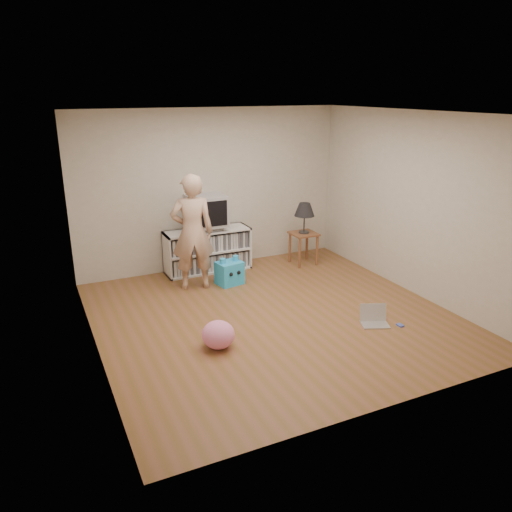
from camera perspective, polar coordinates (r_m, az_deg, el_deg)
The scene contains 13 objects.
ground at distance 6.69m, azimuth 1.95°, elevation -6.84°, with size 4.50×4.50×0.00m, color brown.
walls at distance 6.24m, azimuth 2.08°, elevation 3.99°, with size 4.52×4.52×2.60m.
ceiling at distance 6.05m, azimuth 2.23°, elevation 15.99°, with size 4.50×4.50×0.01m, color white.
media_unit at distance 8.24m, azimuth -5.59°, elevation 0.69°, with size 1.40×0.45×0.70m.
dvd_deck at distance 8.12m, azimuth -5.63°, elevation 3.24°, with size 0.45×0.35×0.07m, color gray.
crt_tv at distance 8.05m, azimuth -5.69°, elevation 5.19°, with size 0.60×0.53×0.50m.
side_table at distance 8.54m, azimuth 5.46°, elevation 1.79°, with size 0.42×0.42×0.55m.
table_lamp at distance 8.40m, azimuth 5.57°, elevation 5.22°, with size 0.34×0.34×0.52m.
person at distance 7.38m, azimuth -7.28°, elevation 2.69°, with size 0.63×0.42×1.74m, color #D0AA8E.
laptop at distance 6.64m, azimuth 13.32°, elevation -6.97°, with size 0.42×0.38×0.24m.
playing_cards at distance 6.67m, azimuth 16.15°, elevation -7.61°, with size 0.07×0.09×0.02m, color #495BC3.
plush_blue at distance 7.68m, azimuth -3.05°, elevation -1.90°, with size 0.43×0.38×0.44m.
plush_pink at distance 5.87m, azimuth -4.34°, elevation -8.96°, with size 0.39×0.39×0.33m, color pink.
Camera 1 is at (-2.77, -5.37, 2.88)m, focal length 35.00 mm.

